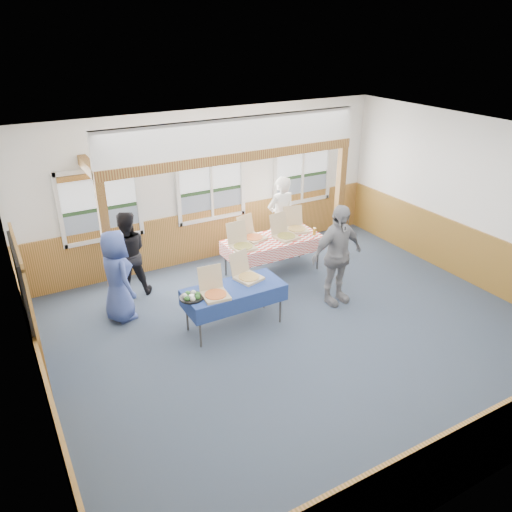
{
  "coord_description": "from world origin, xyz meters",
  "views": [
    {
      "loc": [
        -4.1,
        -5.77,
        4.75
      ],
      "look_at": [
        -0.3,
        1.0,
        1.09
      ],
      "focal_mm": 35.0,
      "sensor_mm": 36.0,
      "label": 1
    }
  ],
  "objects_px": {
    "man_blue": "(117,276)",
    "woman_white": "(281,218)",
    "table_left": "(234,291)",
    "table_right": "(273,241)",
    "woman_black": "(127,254)",
    "person_grey": "(337,255)"
  },
  "relations": [
    {
      "from": "table_right",
      "to": "man_blue",
      "type": "relative_size",
      "value": 1.28
    },
    {
      "from": "woman_white",
      "to": "man_blue",
      "type": "bearing_deg",
      "value": 10.18
    },
    {
      "from": "woman_black",
      "to": "woman_white",
      "type": "bearing_deg",
      "value": -171.32
    },
    {
      "from": "table_left",
      "to": "table_right",
      "type": "relative_size",
      "value": 0.84
    },
    {
      "from": "table_right",
      "to": "woman_white",
      "type": "height_order",
      "value": "woman_white"
    },
    {
      "from": "woman_black",
      "to": "person_grey",
      "type": "xyz_separation_m",
      "value": [
        3.22,
        -2.14,
        0.12
      ]
    },
    {
      "from": "man_blue",
      "to": "table_left",
      "type": "bearing_deg",
      "value": -137.65
    },
    {
      "from": "table_left",
      "to": "woman_white",
      "type": "xyz_separation_m",
      "value": [
        2.16,
        2.01,
        0.22
      ]
    },
    {
      "from": "table_right",
      "to": "woman_white",
      "type": "xyz_separation_m",
      "value": [
        0.55,
        0.58,
        0.21
      ]
    },
    {
      "from": "table_left",
      "to": "person_grey",
      "type": "distance_m",
      "value": 2.03
    },
    {
      "from": "table_left",
      "to": "man_blue",
      "type": "bearing_deg",
      "value": 153.38
    },
    {
      "from": "table_right",
      "to": "woman_black",
      "type": "bearing_deg",
      "value": 178.45
    },
    {
      "from": "woman_black",
      "to": "person_grey",
      "type": "distance_m",
      "value": 3.87
    },
    {
      "from": "table_left",
      "to": "woman_black",
      "type": "distance_m",
      "value": 2.33
    },
    {
      "from": "table_left",
      "to": "person_grey",
      "type": "bearing_deg",
      "value": 6.01
    },
    {
      "from": "person_grey",
      "to": "man_blue",
      "type": "bearing_deg",
      "value": 156.05
    },
    {
      "from": "woman_black",
      "to": "person_grey",
      "type": "height_order",
      "value": "person_grey"
    },
    {
      "from": "man_blue",
      "to": "person_grey",
      "type": "bearing_deg",
      "value": -121.36
    },
    {
      "from": "woman_white",
      "to": "woman_black",
      "type": "height_order",
      "value": "woman_white"
    },
    {
      "from": "man_blue",
      "to": "woman_white",
      "type": "bearing_deg",
      "value": -88.72
    },
    {
      "from": "table_right",
      "to": "person_grey",
      "type": "bearing_deg",
      "value": -66.55
    },
    {
      "from": "woman_black",
      "to": "person_grey",
      "type": "bearing_deg",
      "value": 154.66
    }
  ]
}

